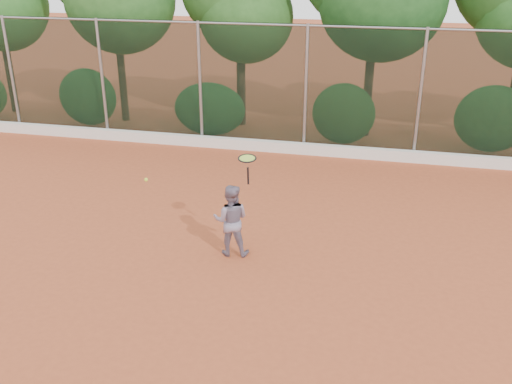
# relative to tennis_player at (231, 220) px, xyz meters

# --- Properties ---
(ground) EXTENTS (80.00, 80.00, 0.00)m
(ground) POSITION_rel_tennis_player_xyz_m (0.45, -0.89, -0.69)
(ground) COLOR #A74927
(ground) RESTS_ON ground
(concrete_curb) EXTENTS (24.00, 0.20, 0.30)m
(concrete_curb) POSITION_rel_tennis_player_xyz_m (0.45, 5.93, -0.54)
(concrete_curb) COLOR silver
(concrete_curb) RESTS_ON ground
(tennis_player) EXTENTS (0.73, 0.60, 1.38)m
(tennis_player) POSITION_rel_tennis_player_xyz_m (0.00, 0.00, 0.00)
(tennis_player) COLOR slate
(tennis_player) RESTS_ON ground
(chainlink_fence) EXTENTS (24.09, 0.09, 3.50)m
(chainlink_fence) POSITION_rel_tennis_player_xyz_m (0.45, 6.11, 1.17)
(chainlink_fence) COLOR black
(chainlink_fence) RESTS_ON ground
(tennis_racket) EXTENTS (0.36, 0.36, 0.55)m
(tennis_racket) POSITION_rel_tennis_player_xyz_m (0.32, -0.02, 1.20)
(tennis_racket) COLOR black
(tennis_racket) RESTS_ON ground
(tennis_ball_in_flight) EXTENTS (0.07, 0.07, 0.07)m
(tennis_ball_in_flight) POSITION_rel_tennis_player_xyz_m (-1.43, -0.42, 0.84)
(tennis_ball_in_flight) COLOR #C7DF32
(tennis_ball_in_flight) RESTS_ON ground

